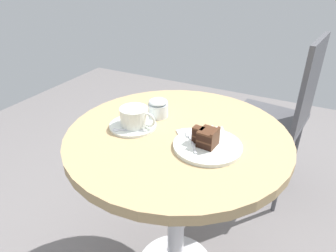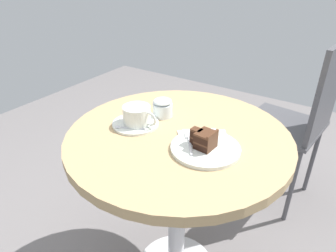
{
  "view_description": "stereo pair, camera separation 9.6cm",
  "coord_description": "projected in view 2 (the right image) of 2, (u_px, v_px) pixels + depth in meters",
  "views": [
    {
      "loc": [
        0.38,
        -0.81,
        1.25
      ],
      "look_at": [
        -0.02,
        -0.04,
        0.77
      ],
      "focal_mm": 32.0,
      "sensor_mm": 36.0,
      "label": 1
    },
    {
      "loc": [
        0.46,
        -0.76,
        1.25
      ],
      "look_at": [
        -0.02,
        -0.04,
        0.77
      ],
      "focal_mm": 32.0,
      "sensor_mm": 36.0,
      "label": 2
    }
  ],
  "objects": [
    {
      "name": "cake_plate",
      "position": [
        205.0,
        148.0,
        0.94
      ],
      "size": [
        0.22,
        0.22,
        0.01
      ],
      "color": "silver",
      "rests_on": "cafe_table"
    },
    {
      "name": "sugar_pot",
      "position": [
        163.0,
        107.0,
        1.13
      ],
      "size": [
        0.07,
        0.07,
        0.07
      ],
      "color": "silver",
      "rests_on": "cafe_table"
    },
    {
      "name": "cake_slice",
      "position": [
        204.0,
        139.0,
        0.92
      ],
      "size": [
        0.08,
        0.07,
        0.06
      ],
      "rotation": [
        0.0,
        0.0,
        3.05
      ],
      "color": "black",
      "rests_on": "cake_plate"
    },
    {
      "name": "cafe_chair",
      "position": [
        302.0,
        115.0,
        1.53
      ],
      "size": [
        0.43,
        0.43,
        0.94
      ],
      "rotation": [
        0.0,
        0.0,
        4.59
      ],
      "color": "#4C4C51",
      "rests_on": "ground"
    },
    {
      "name": "fork",
      "position": [
        189.0,
        141.0,
        0.96
      ],
      "size": [
        0.09,
        0.12,
        0.0
      ],
      "rotation": [
        0.0,
        0.0,
        2.17
      ],
      "color": "silver",
      "rests_on": "cake_plate"
    },
    {
      "name": "napkin",
      "position": [
        203.0,
        140.0,
        0.99
      ],
      "size": [
        0.22,
        0.21,
        0.0
      ],
      "rotation": [
        0.0,
        0.0,
        3.71
      ],
      "color": "silver",
      "rests_on": "cafe_table"
    },
    {
      "name": "coffee_cup",
      "position": [
        137.0,
        115.0,
        1.06
      ],
      "size": [
        0.13,
        0.1,
        0.07
      ],
      "color": "silver",
      "rests_on": "saucer"
    },
    {
      "name": "saucer",
      "position": [
        136.0,
        124.0,
        1.08
      ],
      "size": [
        0.17,
        0.17,
        0.01
      ],
      "color": "silver",
      "rests_on": "cafe_table"
    },
    {
      "name": "cafe_table",
      "position": [
        178.0,
        161.0,
        1.09
      ],
      "size": [
        0.78,
        0.78,
        0.73
      ],
      "color": "tan",
      "rests_on": "ground"
    },
    {
      "name": "teaspoon",
      "position": [
        126.0,
        128.0,
        1.04
      ],
      "size": [
        0.1,
        0.05,
        0.0
      ],
      "rotation": [
        0.0,
        0.0,
        3.57
      ],
      "color": "silver",
      "rests_on": "saucer"
    }
  ]
}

